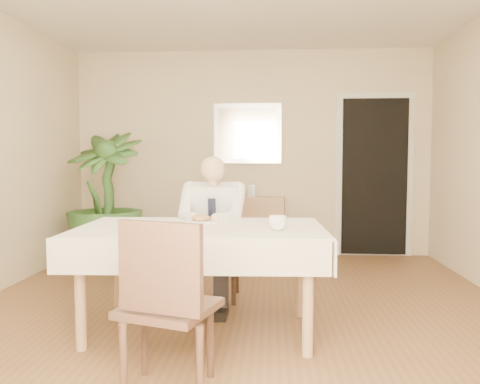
# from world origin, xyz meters

# --- Properties ---
(room) EXTENTS (5.00, 5.02, 2.60)m
(room) POSITION_xyz_m (0.00, 0.00, 1.30)
(room) COLOR brown
(room) RESTS_ON ground
(window) EXTENTS (1.34, 0.04, 1.44)m
(window) POSITION_xyz_m (0.00, -2.47, 1.45)
(window) COLOR silver
(window) RESTS_ON room
(doorway) EXTENTS (0.96, 0.07, 2.10)m
(doorway) POSITION_xyz_m (1.55, 2.46, 1.00)
(doorway) COLOR silver
(doorway) RESTS_ON ground
(mirror) EXTENTS (0.86, 0.04, 0.76)m
(mirror) POSITION_xyz_m (-0.05, 2.47, 1.55)
(mirror) COLOR silver
(mirror) RESTS_ON room
(dining_table) EXTENTS (1.75, 1.08, 0.75)m
(dining_table) POSITION_xyz_m (-0.23, -0.29, 0.67)
(dining_table) COLOR #AB7C55
(dining_table) RESTS_ON ground
(chair_far) EXTENTS (0.43, 0.43, 0.89)m
(chair_far) POSITION_xyz_m (-0.23, 0.59, 0.50)
(chair_far) COLOR #3C241A
(chair_far) RESTS_ON ground
(chair_near) EXTENTS (0.55, 0.56, 0.93)m
(chair_near) POSITION_xyz_m (-0.27, -1.24, 0.52)
(chair_near) COLOR #3C241A
(chair_near) RESTS_ON ground
(seated_man) EXTENTS (0.48, 0.72, 1.24)m
(seated_man) POSITION_xyz_m (-0.23, 0.30, 0.69)
(seated_man) COLOR white
(seated_man) RESTS_ON ground
(plate) EXTENTS (0.26, 0.26, 0.02)m
(plate) POSITION_xyz_m (-0.26, -0.08, 0.76)
(plate) COLOR white
(plate) RESTS_ON dining_table
(food) EXTENTS (0.14, 0.14, 0.06)m
(food) POSITION_xyz_m (-0.26, -0.08, 0.78)
(food) COLOR brown
(food) RESTS_ON dining_table
(knife) EXTENTS (0.01, 0.13, 0.01)m
(knife) POSITION_xyz_m (-0.22, -0.14, 0.78)
(knife) COLOR silver
(knife) RESTS_ON dining_table
(fork) EXTENTS (0.01, 0.13, 0.01)m
(fork) POSITION_xyz_m (-0.30, -0.14, 0.78)
(fork) COLOR silver
(fork) RESTS_ON dining_table
(coffee_mug) EXTENTS (0.14, 0.14, 0.10)m
(coffee_mug) POSITION_xyz_m (0.30, -0.43, 0.80)
(coffee_mug) COLOR white
(coffee_mug) RESTS_ON dining_table
(sideboard) EXTENTS (0.96, 0.38, 0.75)m
(sideboard) POSITION_xyz_m (-0.05, 2.32, 0.38)
(sideboard) COLOR #AB7C55
(sideboard) RESTS_ON ground
(photo_frame_left) EXTENTS (0.10, 0.02, 0.14)m
(photo_frame_left) POSITION_xyz_m (-0.50, 2.33, 0.82)
(photo_frame_left) COLOR silver
(photo_frame_left) RESTS_ON sideboard
(photo_frame_center) EXTENTS (0.10, 0.02, 0.14)m
(photo_frame_center) POSITION_xyz_m (-0.17, 2.36, 0.82)
(photo_frame_center) COLOR silver
(photo_frame_center) RESTS_ON sideboard
(photo_frame_right) EXTENTS (0.10, 0.02, 0.14)m
(photo_frame_right) POSITION_xyz_m (0.00, 2.39, 0.82)
(photo_frame_right) COLOR silver
(photo_frame_right) RESTS_ON sideboard
(potted_palm) EXTENTS (1.03, 1.03, 1.54)m
(potted_palm) POSITION_xyz_m (-1.67, 1.78, 0.77)
(potted_palm) COLOR #274D1D
(potted_palm) RESTS_ON ground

